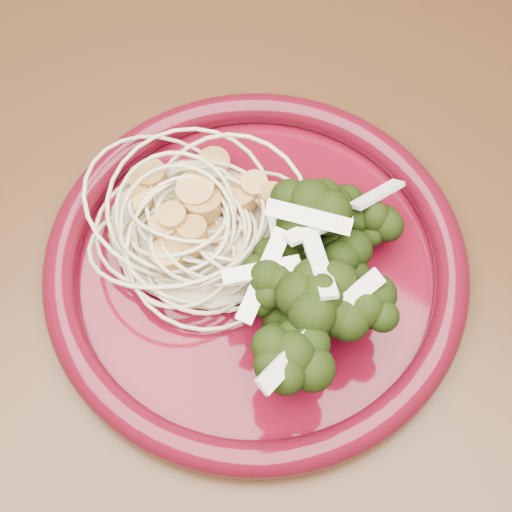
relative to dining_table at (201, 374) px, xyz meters
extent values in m
plane|color=#57331D|center=(0.00, 0.00, -0.65)|extent=(3.50, 3.50, 0.00)
cube|color=#472814|center=(0.00, 0.00, 0.08)|extent=(1.20, 0.80, 0.04)
cylinder|color=#472814|center=(-0.55, 0.35, -0.30)|extent=(0.06, 0.06, 0.71)
cylinder|color=#4E0713|center=(0.01, 0.06, 0.10)|extent=(0.31, 0.31, 0.01)
torus|color=#4E0915|center=(0.01, 0.06, 0.11)|extent=(0.31, 0.31, 0.02)
ellipsoid|color=#C7BA8D|center=(-0.04, 0.05, 0.12)|extent=(0.14, 0.13, 0.03)
ellipsoid|color=black|center=(0.07, 0.06, 0.13)|extent=(0.11, 0.17, 0.05)
camera|label=1|loc=(0.14, -0.12, 0.53)|focal=50.00mm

